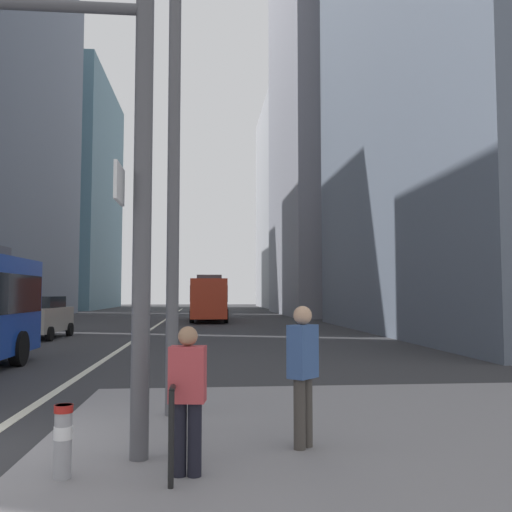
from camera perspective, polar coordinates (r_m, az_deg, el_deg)
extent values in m
plane|color=#303033|center=(27.84, -11.79, -8.07)|extent=(160.00, 160.00, 0.00)
cube|color=gray|center=(7.28, 14.87, -19.68)|extent=(9.00, 10.00, 0.15)
cube|color=beige|center=(37.78, -10.05, -6.96)|extent=(0.20, 80.00, 0.01)
cube|color=slate|center=(83.02, -18.58, 5.91)|extent=(11.00, 24.88, 31.80)
cube|color=gray|center=(62.22, 8.68, 20.42)|extent=(12.65, 21.21, 55.26)
cube|color=#9E9EA3|center=(83.93, 4.37, 5.20)|extent=(10.63, 24.21, 30.60)
cylinder|color=black|center=(17.48, -23.16, -8.73)|extent=(0.31, 1.00, 1.00)
cube|color=red|center=(42.67, -4.77, -4.34)|extent=(2.71, 10.71, 2.75)
cube|color=black|center=(42.67, -4.77, -3.87)|extent=(2.75, 10.49, 1.10)
cube|color=#4C4C51|center=(41.09, -4.79, -2.23)|extent=(1.83, 3.87, 0.30)
cylinder|color=black|center=(46.14, -6.23, -5.81)|extent=(0.32, 1.01, 1.00)
cylinder|color=black|center=(46.11, -3.23, -5.83)|extent=(0.32, 1.01, 1.00)
cylinder|color=black|center=(39.33, -6.60, -6.15)|extent=(0.32, 1.01, 1.00)
cylinder|color=black|center=(39.30, -3.08, -6.17)|extent=(0.32, 1.01, 1.00)
cube|color=#B2A899|center=(27.66, -21.25, -6.11)|extent=(1.98, 4.50, 1.10)
cube|color=black|center=(27.77, -21.11, -4.43)|extent=(1.60, 2.46, 0.52)
cylinder|color=black|center=(25.98, -20.43, -7.51)|extent=(0.25, 0.65, 0.64)
cylinder|color=black|center=(26.58, -24.19, -7.32)|extent=(0.25, 0.65, 0.64)
cylinder|color=black|center=(28.85, -18.59, -7.16)|extent=(0.25, 0.65, 0.64)
cylinder|color=black|center=(29.40, -22.03, -7.02)|extent=(0.25, 0.65, 0.64)
cube|color=#232838|center=(57.64, -5.07, -5.06)|extent=(1.81, 4.52, 1.10)
cube|color=black|center=(57.48, -5.07, -4.26)|extent=(1.51, 2.44, 0.52)
cylinder|color=black|center=(59.20, -5.95, -5.56)|extent=(0.22, 0.64, 0.64)
cylinder|color=black|center=(59.19, -4.18, -5.57)|extent=(0.22, 0.64, 0.64)
cylinder|color=black|center=(56.13, -6.01, -5.65)|extent=(0.22, 0.64, 0.64)
cylinder|color=black|center=(56.13, -4.14, -5.66)|extent=(0.22, 0.64, 0.64)
cylinder|color=#515156|center=(6.81, -11.58, 5.30)|extent=(0.22, 0.22, 6.00)
cube|color=white|center=(6.70, -13.87, 7.21)|extent=(0.04, 0.60, 0.44)
cylinder|color=#56565B|center=(9.27, -8.45, 9.11)|extent=(0.20, 0.20, 8.00)
cylinder|color=#99999E|center=(6.45, -19.22, -17.54)|extent=(0.18, 0.18, 0.75)
cylinder|color=white|center=(6.43, -19.20, -16.75)|extent=(0.19, 0.19, 0.14)
cylinder|color=#B21E19|center=(6.38, -19.15, -14.59)|extent=(0.20, 0.20, 0.08)
cylinder|color=black|center=(5.87, -8.71, -18.11)|extent=(0.06, 0.06, 0.95)
cylinder|color=black|center=(6.95, -8.14, -15.87)|extent=(0.06, 0.06, 0.95)
cylinder|color=black|center=(8.04, -7.73, -14.22)|extent=(0.06, 0.06, 0.95)
cylinder|color=black|center=(9.13, -7.42, -12.97)|extent=(0.06, 0.06, 0.95)
cylinder|color=black|center=(7.42, -7.88, -11.38)|extent=(0.06, 3.33, 0.06)
cylinder|color=#423D38|center=(7.30, 5.22, -15.64)|extent=(0.15, 0.15, 0.86)
cylinder|color=#423D38|center=(7.17, 4.50, -15.87)|extent=(0.15, 0.15, 0.86)
cube|color=#38568E|center=(7.12, 4.83, -9.72)|extent=(0.44, 0.44, 0.67)
sphere|color=tan|center=(7.09, 4.81, -6.09)|extent=(0.24, 0.24, 0.24)
cylinder|color=black|center=(6.22, -6.33, -18.19)|extent=(0.15, 0.15, 0.77)
cylinder|color=black|center=(6.24, -7.86, -18.12)|extent=(0.15, 0.15, 0.77)
cube|color=#B73D42|center=(6.10, -7.04, -11.94)|extent=(0.41, 0.29, 0.59)
sphere|color=#9E7556|center=(6.05, -7.01, -8.17)|extent=(0.21, 0.21, 0.21)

